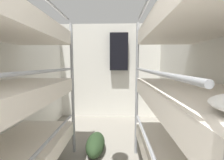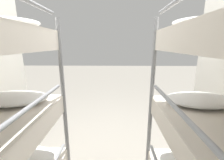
% 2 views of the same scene
% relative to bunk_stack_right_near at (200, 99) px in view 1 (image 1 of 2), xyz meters
% --- Properties ---
extents(wall_right, '(0.06, 4.15, 2.37)m').
position_rel_bunk_stack_right_near_xyz_m(wall_right, '(0.43, 0.58, 0.11)').
color(wall_right, silver).
rests_on(wall_right, ground_plane).
extents(wall_back, '(2.65, 0.06, 2.37)m').
position_rel_bunk_stack_right_near_xyz_m(wall_back, '(-0.87, 2.62, 0.11)').
color(wall_back, silver).
rests_on(wall_back, ground_plane).
extents(bunk_stack_right_near, '(0.81, 1.88, 1.98)m').
position_rel_bunk_stack_right_near_xyz_m(bunk_stack_right_near, '(0.00, 0.00, 0.00)').
color(bunk_stack_right_near, gray).
rests_on(bunk_stack_right_near, ground_plane).
extents(duffel_bag, '(0.28, 0.60, 0.28)m').
position_rel_bunk_stack_right_near_xyz_m(duffel_bag, '(-1.01, 0.95, -0.93)').
color(duffel_bag, '#23381E').
rests_on(duffel_bag, ground_plane).
extents(hanging_coat, '(0.44, 0.12, 0.90)m').
position_rel_bunk_stack_right_near_xyz_m(hanging_coat, '(-0.64, 2.47, 0.59)').
color(hanging_coat, black).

